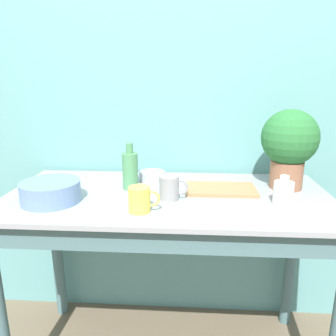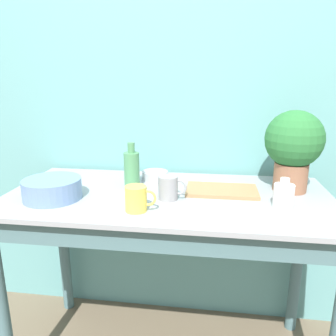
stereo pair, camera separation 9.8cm
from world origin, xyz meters
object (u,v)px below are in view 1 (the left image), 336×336
Objects in this scene: bowl_small_steel at (152,176)px; mug_grey at (170,188)px; bowl_wash_large at (51,192)px; bottle_short at (283,193)px; potted_plant at (289,143)px; tray_board at (221,189)px; bottle_tall at (130,170)px; mug_yellow at (140,199)px.

mug_grey is at bearing -68.52° from bowl_small_steel.
bowl_small_steel is at bearing 40.14° from bowl_wash_large.
bowl_small_steel is at bearing 111.48° from mug_grey.
bowl_wash_large is 2.00× the size of bottle_short.
bowl_small_steel is (0.39, 0.33, -0.02)m from bowl_wash_large.
mug_grey is 0.29m from bowl_small_steel.
bowl_wash_large is 2.01× the size of mug_grey.
potted_plant is 0.38m from tray_board.
bottle_tall reaches higher than bottle_short.
bottle_tall is (-0.72, -0.06, -0.12)m from potted_plant.
bowl_small_steel is (-0.64, 0.08, -0.19)m from potted_plant.
bottle_tall is 0.42m from tray_board.
tray_board is (0.33, 0.26, -0.04)m from mug_yellow.
tray_board is (0.72, 0.18, -0.04)m from bowl_wash_large.
mug_grey is 0.92× the size of bowl_small_steel.
mug_grey reaches higher than bowl_small_steel.
bottle_tall reaches higher than mug_yellow.
mug_yellow reaches higher than tray_board.
bottle_short is 0.28m from tray_board.
tray_board is at bearing 38.45° from mug_yellow.
bottle_tall is at bearing -175.38° from potted_plant.
bowl_wash_large is at bearing -166.46° from potted_plant.
bowl_wash_large is 0.77× the size of tray_board.
bowl_wash_large is (-1.03, -0.25, -0.17)m from potted_plant.
mug_grey is 0.38× the size of tray_board.
potted_plant is 1.50× the size of bowl_wash_large.
potted_plant is 0.74m from mug_yellow.
mug_grey is (-0.53, -0.19, -0.16)m from potted_plant.
mug_yellow is (0.39, -0.08, 0.01)m from bowl_wash_large.
bottle_short is 0.58m from mug_yellow.
bowl_wash_large is 0.95m from bottle_short.
bottle_short is (0.95, 0.03, 0.01)m from bowl_wash_large.
potted_plant reaches higher than mug_yellow.
bottle_tall is at bearing 166.18° from bottle_short.
bowl_wash_large is 0.40m from mug_yellow.
bowl_wash_large is 1.86× the size of bowl_small_steel.
mug_grey is (0.49, 0.06, 0.01)m from bowl_wash_large.
bowl_wash_large is at bearing -178.32° from bottle_short.
bowl_wash_large is 2.00× the size of mug_yellow.
bottle_short is at bearing -107.99° from potted_plant.
bottle_tall is at bearing 145.56° from mug_grey.
bottle_tall is 1.64× the size of bowl_small_steel.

